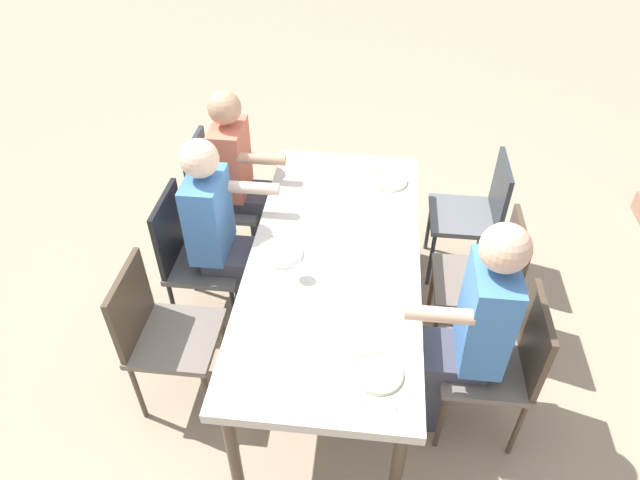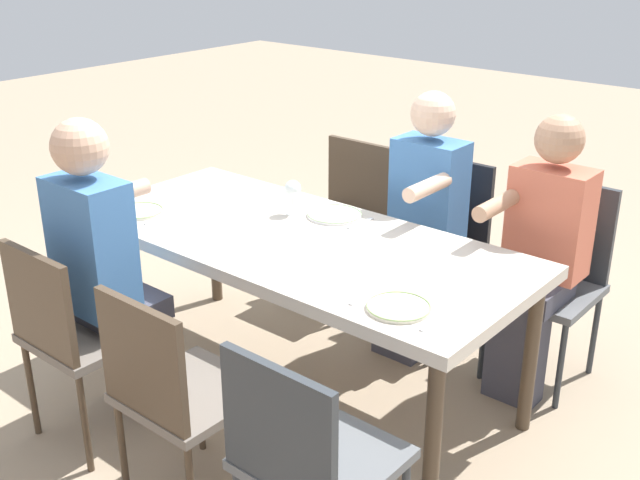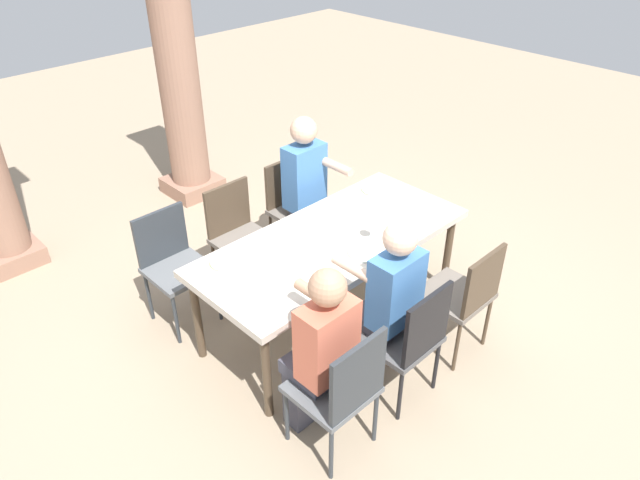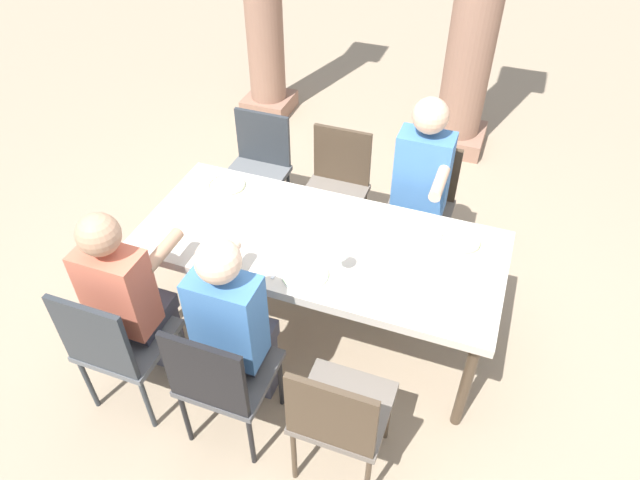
# 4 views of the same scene
# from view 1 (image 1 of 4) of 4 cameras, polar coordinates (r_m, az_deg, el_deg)

# --- Properties ---
(ground_plane) EXTENTS (16.00, 16.00, 0.00)m
(ground_plane) POSITION_cam_1_polar(r_m,az_deg,el_deg) (3.56, 1.28, -10.67)
(ground_plane) COLOR gray
(dining_table) EXTENTS (2.07, 0.91, 0.76)m
(dining_table) POSITION_cam_1_polar(r_m,az_deg,el_deg) (3.05, 1.47, -2.40)
(dining_table) COLOR beige
(dining_table) RESTS_ON ground
(chair_west_north) EXTENTS (0.44, 0.44, 0.89)m
(chair_west_north) POSITION_cam_1_polar(r_m,az_deg,el_deg) (3.85, 15.65, 2.96)
(chair_west_north) COLOR #5B5E61
(chair_west_north) RESTS_ON ground
(chair_west_south) EXTENTS (0.44, 0.44, 0.92)m
(chair_west_south) POSITION_cam_1_polar(r_m,az_deg,el_deg) (3.93, -10.41, 4.74)
(chair_west_south) COLOR #5B5E61
(chair_west_south) RESTS_ON ground
(chair_mid_north) EXTENTS (0.44, 0.44, 0.88)m
(chair_mid_north) POSITION_cam_1_polar(r_m,az_deg,el_deg) (3.39, 16.65, -3.48)
(chair_mid_north) COLOR #6A6158
(chair_mid_north) RESTS_ON ground
(chair_mid_south) EXTENTS (0.44, 0.44, 0.91)m
(chair_mid_south) POSITION_cam_1_polar(r_m,az_deg,el_deg) (3.47, -12.86, -1.20)
(chair_mid_south) COLOR #4F4F50
(chair_mid_south) RESTS_ON ground
(chair_east_north) EXTENTS (0.44, 0.44, 0.89)m
(chair_east_north) POSITION_cam_1_polar(r_m,az_deg,el_deg) (2.97, 18.02, -11.46)
(chair_east_north) COLOR #6A6158
(chair_east_north) RESTS_ON ground
(chair_east_south) EXTENTS (0.44, 0.44, 0.90)m
(chair_east_south) POSITION_cam_1_polar(r_m,az_deg,el_deg) (3.07, -16.03, -8.70)
(chair_east_south) COLOR #6A6158
(chair_east_south) RESTS_ON ground
(diner_woman_green) EXTENTS (0.35, 0.50, 1.30)m
(diner_woman_green) POSITION_cam_1_polar(r_m,az_deg,el_deg) (3.31, -9.98, 0.88)
(diner_woman_green) COLOR #3F3F4C
(diner_woman_green) RESTS_ON ground
(diner_man_white) EXTENTS (0.35, 0.49, 1.28)m
(diner_man_white) POSITION_cam_1_polar(r_m,az_deg,el_deg) (3.79, -7.97, 6.57)
(diner_man_white) COLOR #3F3F4C
(diner_man_white) RESTS_ON ground
(diner_guest_third) EXTENTS (0.35, 0.50, 1.35)m
(diner_guest_third) POSITION_cam_1_polar(r_m,az_deg,el_deg) (2.78, 14.97, -8.73)
(diner_guest_third) COLOR #3F3F4C
(diner_guest_third) RESTS_ON ground
(plate_0) EXTENTS (0.23, 0.23, 0.02)m
(plate_0) POSITION_cam_1_polar(r_m,az_deg,el_deg) (3.58, 7.07, 5.98)
(plate_0) COLOR silver
(plate_0) RESTS_ON dining_table
(fork_0) EXTENTS (0.02, 0.17, 0.01)m
(fork_0) POSITION_cam_1_polar(r_m,az_deg,el_deg) (3.71, 7.10, 7.20)
(fork_0) COLOR silver
(fork_0) RESTS_ON dining_table
(spoon_0) EXTENTS (0.02, 0.17, 0.01)m
(spoon_0) POSITION_cam_1_polar(r_m,az_deg,el_deg) (3.46, 7.02, 4.51)
(spoon_0) COLOR silver
(spoon_0) RESTS_ON dining_table
(plate_1) EXTENTS (0.25, 0.25, 0.02)m
(plate_1) POSITION_cam_1_polar(r_m,az_deg,el_deg) (3.02, -4.11, -1.34)
(plate_1) COLOR white
(plate_1) RESTS_ON dining_table
(wine_glass_1) EXTENTS (0.08, 0.08, 0.16)m
(wine_glass_1) POSITION_cam_1_polar(r_m,az_deg,el_deg) (2.81, -2.76, -2.04)
(wine_glass_1) COLOR white
(wine_glass_1) RESTS_ON dining_table
(fork_1) EXTENTS (0.03, 0.17, 0.01)m
(fork_1) POSITION_cam_1_polar(r_m,az_deg,el_deg) (3.13, -3.65, 0.39)
(fork_1) COLOR silver
(fork_1) RESTS_ON dining_table
(spoon_1) EXTENTS (0.03, 0.17, 0.01)m
(spoon_1) POSITION_cam_1_polar(r_m,az_deg,el_deg) (2.91, -4.59, -3.37)
(spoon_1) COLOR silver
(spoon_1) RESTS_ON dining_table
(plate_2) EXTENTS (0.22, 0.22, 0.02)m
(plate_2) POSITION_cam_1_polar(r_m,az_deg,el_deg) (2.49, 5.92, -13.36)
(plate_2) COLOR silver
(plate_2) RESTS_ON dining_table
(fork_2) EXTENTS (0.02, 0.17, 0.01)m
(fork_2) POSITION_cam_1_polar(r_m,az_deg,el_deg) (2.59, 6.02, -10.77)
(fork_2) COLOR silver
(fork_2) RESTS_ON dining_table
(spoon_2) EXTENTS (0.03, 0.17, 0.01)m
(spoon_2) POSITION_cam_1_polar(r_m,az_deg,el_deg) (2.41, 5.79, -16.30)
(spoon_2) COLOR silver
(spoon_2) RESTS_ON dining_table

